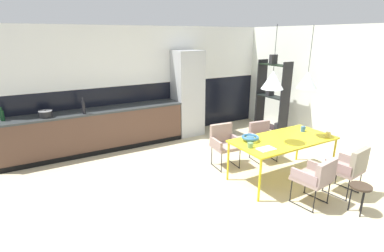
{
  "coord_description": "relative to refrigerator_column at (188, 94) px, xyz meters",
  "views": [
    {
      "loc": [
        -2.48,
        -3.26,
        2.45
      ],
      "look_at": [
        -0.03,
        1.06,
        0.88
      ],
      "focal_mm": 27.05,
      "sensor_mm": 36.0,
      "label": 1
    }
  ],
  "objects": [
    {
      "name": "ground_plane",
      "position": [
        -0.94,
        -2.99,
        -1.05
      ],
      "size": [
        8.86,
        8.86,
        0.0
      ],
      "primitive_type": "plane",
      "color": "#BFB28D"
    },
    {
      "name": "back_wall_splashback_dark",
      "position": [
        -0.94,
        0.36,
        -0.39
      ],
      "size": [
        6.71,
        0.12,
        1.33
      ],
      "primitive_type": "cube",
      "color": "black",
      "rests_on": "ground"
    },
    {
      "name": "back_wall_panel_upper",
      "position": [
        -0.94,
        0.36,
        0.94
      ],
      "size": [
        6.71,
        0.12,
        1.33
      ],
      "primitive_type": "cube",
      "color": "white",
      "rests_on": "back_wall_splashback_dark"
    },
    {
      "name": "side_wall_right",
      "position": [
        2.35,
        -2.99,
        0.28
      ],
      "size": [
        0.12,
        6.81,
        2.65
      ],
      "primitive_type": "cube",
      "color": "white",
      "rests_on": "ground"
    },
    {
      "name": "kitchen_counter",
      "position": [
        -2.25,
        -0.0,
        -0.59
      ],
      "size": [
        3.82,
        0.63,
        0.91
      ],
      "color": "#51372A",
      "rests_on": "ground"
    },
    {
      "name": "refrigerator_column",
      "position": [
        0.0,
        0.0,
        0.0
      ],
      "size": [
        0.67,
        0.6,
        2.1
      ],
      "primitive_type": "cube",
      "color": "#ADAFB2",
      "rests_on": "ground"
    },
    {
      "name": "dining_table",
      "position": [
        0.27,
        -2.96,
        -0.35
      ],
      "size": [
        1.83,
        0.88,
        0.74
      ],
      "color": "gold",
      "rests_on": "ground"
    },
    {
      "name": "armchair_head_of_table",
      "position": [
        0.55,
        -2.14,
        -0.56
      ],
      "size": [
        0.54,
        0.52,
        0.77
      ],
      "rotation": [
        0.0,
        0.0,
        3.02
      ],
      "color": "gray",
      "rests_on": "ground"
    },
    {
      "name": "armchair_far_side",
      "position": [
        0.76,
        -3.89,
        -0.54
      ],
      "size": [
        0.54,
        0.53,
        0.81
      ],
      "rotation": [
        0.0,
        0.0,
        0.13
      ],
      "color": "gray",
      "rests_on": "ground"
    },
    {
      "name": "armchair_near_window",
      "position": [
        -0.31,
        -2.01,
        -0.53
      ],
      "size": [
        0.52,
        0.51,
        0.81
      ],
      "rotation": [
        0.0,
        0.0,
        3.05
      ],
      "color": "gray",
      "rests_on": "ground"
    },
    {
      "name": "armchair_facing_counter",
      "position": [
        0.05,
        -3.83,
        -0.56
      ],
      "size": [
        0.54,
        0.53,
        0.75
      ],
      "rotation": [
        0.0,
        0.0,
        0.15
      ],
      "color": "gray",
      "rests_on": "ground"
    },
    {
      "name": "fruit_bowl",
      "position": [
        -0.3,
        -2.75,
        -0.25
      ],
      "size": [
        0.3,
        0.3,
        0.09
      ],
      "color": "#33607F",
      "rests_on": "dining_table"
    },
    {
      "name": "open_book",
      "position": [
        -0.33,
        -3.16,
        -0.3
      ],
      "size": [
        0.28,
        0.19,
        0.02
      ],
      "color": "white",
      "rests_on": "dining_table"
    },
    {
      "name": "mug_short_terracotta",
      "position": [
        0.99,
        -3.28,
        -0.26
      ],
      "size": [
        0.12,
        0.08,
        0.1
      ],
      "color": "gold",
      "rests_on": "dining_table"
    },
    {
      "name": "mug_white_ceramic",
      "position": [
        0.87,
        -2.85,
        -0.26
      ],
      "size": [
        0.13,
        0.08,
        0.1
      ],
      "color": "#335B93",
      "rests_on": "dining_table"
    },
    {
      "name": "mug_tall_blue",
      "position": [
        -0.51,
        -2.99,
        -0.27
      ],
      "size": [
        0.13,
        0.09,
        0.08
      ],
      "color": "#5B8456",
      "rests_on": "dining_table"
    },
    {
      "name": "cooking_pot",
      "position": [
        -3.22,
        -0.1,
        -0.07
      ],
      "size": [
        0.25,
        0.25,
        0.16
      ],
      "color": "black",
      "rests_on": "kitchen_counter"
    },
    {
      "name": "bottle_spice_small",
      "position": [
        -2.52,
        -0.22,
        0.0
      ],
      "size": [
        0.07,
        0.07,
        0.34
      ],
      "color": "black",
      "rests_on": "kitchen_counter"
    },
    {
      "name": "bottle_vinegar_dark",
      "position": [
        -3.94,
        0.03,
        -0.03
      ],
      "size": [
        0.07,
        0.07,
        0.26
      ],
      "color": "#0F3319",
      "rests_on": "kitchen_counter"
    },
    {
      "name": "side_stool",
      "position": [
        0.42,
        -4.28,
        -0.66
      ],
      "size": [
        0.29,
        0.29,
        0.44
      ],
      "color": "#382B21",
      "rests_on": "ground"
    },
    {
      "name": "open_shelf_unit",
      "position": [
        1.72,
        -1.18,
        -0.05
      ],
      "size": [
        0.3,
        0.84,
        2.01
      ],
      "rotation": [
        0.0,
        0.0,
        -1.57
      ],
      "color": "black",
      "rests_on": "ground"
    },
    {
      "name": "pendant_lamp_over_table_near",
      "position": [
        -0.1,
        -2.95,
        0.73
      ],
      "size": [
        0.35,
        0.35,
        0.97
      ],
      "color": "black"
    },
    {
      "name": "pendant_lamp_over_table_far",
      "position": [
        0.63,
        -3.0,
        0.69
      ],
      "size": [
        0.33,
        0.33,
        1.01
      ],
      "color": "black"
    }
  ]
}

